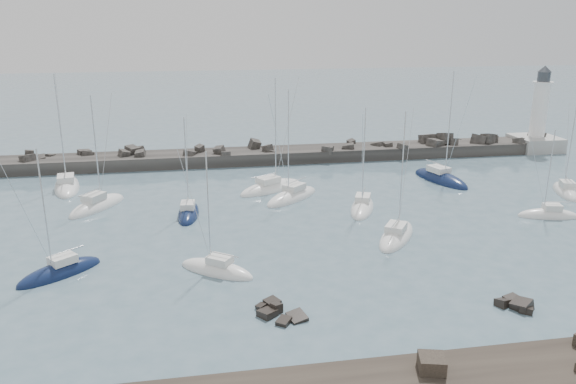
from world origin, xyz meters
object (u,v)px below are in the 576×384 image
(sailboat_2, at_px, (60,273))
(sailboat_7, at_px, (396,237))
(sailboat_5, at_px, (217,270))
(lighthouse, at_px, (537,132))
(sailboat_4, at_px, (271,189))
(sailboat_6, at_px, (362,208))
(sailboat_12, at_px, (565,192))
(sailboat_1, at_px, (67,187))
(sailboat_14, at_px, (292,197))
(sailboat_9, at_px, (548,216))
(sailboat_8, at_px, (440,180))
(sailboat_3, at_px, (97,207))
(sailboat_13, at_px, (188,214))

(sailboat_2, bearing_deg, sailboat_7, 5.43)
(sailboat_5, height_order, sailboat_7, sailboat_7)
(lighthouse, relative_size, sailboat_5, 1.25)
(lighthouse, distance_m, sailboat_4, 49.52)
(sailboat_2, height_order, sailboat_6, sailboat_6)
(lighthouse, bearing_deg, sailboat_12, -114.49)
(sailboat_12, bearing_deg, sailboat_1, 168.21)
(sailboat_4, xyz_separation_m, sailboat_5, (-8.17, -23.47, -0.01))
(sailboat_12, relative_size, sailboat_14, 0.83)
(sailboat_9, xyz_separation_m, sailboat_12, (7.55, 7.74, 0.01))
(sailboat_9, bearing_deg, sailboat_1, 159.30)
(lighthouse, bearing_deg, sailboat_1, -172.20)
(sailboat_1, height_order, sailboat_8, sailboat_8)
(sailboat_4, height_order, sailboat_5, sailboat_4)
(sailboat_6, distance_m, sailboat_8, 17.10)
(sailboat_7, height_order, sailboat_8, sailboat_8)
(sailboat_7, xyz_separation_m, sailboat_14, (-8.03, 14.58, 0.01))
(lighthouse, relative_size, sailboat_9, 1.36)
(sailboat_3, distance_m, sailboat_6, 30.87)
(sailboat_1, height_order, sailboat_5, sailboat_1)
(lighthouse, bearing_deg, sailboat_4, -162.01)
(sailboat_9, bearing_deg, sailboat_12, 45.70)
(sailboat_1, distance_m, sailboat_12, 63.95)
(sailboat_2, bearing_deg, lighthouse, 28.31)
(sailboat_9, height_order, sailboat_12, sailboat_12)
(sailboat_5, xyz_separation_m, sailboat_6, (17.48, 14.02, 0.00))
(sailboat_4, distance_m, sailboat_8, 23.37)
(sailboat_8, xyz_separation_m, sailboat_9, (5.59, -15.84, -0.01))
(sailboat_1, distance_m, sailboat_8, 49.71)
(sailboat_2, distance_m, sailboat_9, 50.85)
(sailboat_6, bearing_deg, sailboat_8, 34.70)
(sailboat_6, distance_m, sailboat_13, 19.91)
(sailboat_8, bearing_deg, sailboat_1, 174.28)
(sailboat_3, height_order, sailboat_14, sailboat_14)
(sailboat_3, relative_size, sailboat_4, 0.92)
(sailboat_6, bearing_deg, sailboat_4, 134.59)
(sailboat_6, xyz_separation_m, sailboat_12, (27.19, 1.63, 0.01))
(sailboat_3, bearing_deg, sailboat_14, -0.99)
(sailboat_9, bearing_deg, sailboat_3, 166.63)
(sailboat_13, bearing_deg, sailboat_2, -128.80)
(sailboat_1, xyz_separation_m, sailboat_12, (62.60, -13.07, -0.00))
(sailboat_3, distance_m, sailboat_13, 11.33)
(sailboat_8, distance_m, sailboat_13, 34.91)
(sailboat_1, bearing_deg, sailboat_2, -80.37)
(sailboat_1, xyz_separation_m, sailboat_9, (55.05, -20.80, -0.01))
(sailboat_13, bearing_deg, sailboat_4, 37.15)
(sailboat_6, bearing_deg, sailboat_7, -85.36)
(sailboat_9, bearing_deg, sailboat_8, 109.42)
(sailboat_2, relative_size, sailboat_3, 0.86)
(sailboat_4, relative_size, sailboat_13, 1.28)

